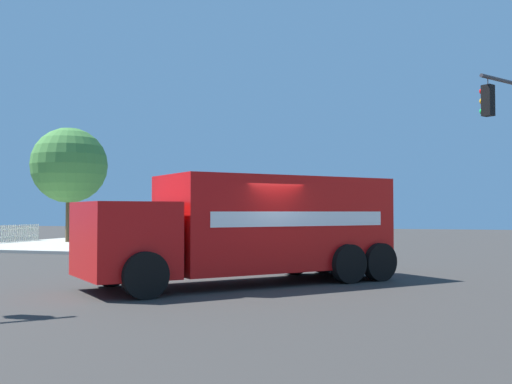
{
  "coord_description": "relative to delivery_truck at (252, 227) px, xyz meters",
  "views": [
    {
      "loc": [
        14.39,
        4.42,
        1.84
      ],
      "look_at": [
        -0.3,
        -0.1,
        2.34
      ],
      "focal_mm": 41.85,
      "sensor_mm": 36.0,
      "label": 1
    }
  ],
  "objects": [
    {
      "name": "picket_fence_run",
      "position": [
        -12.91,
        -18.25,
        -0.81
      ],
      "size": [
        5.32,
        0.05,
        0.95
      ],
      "color": "silver",
      "rests_on": "sidewalk_corner_near"
    },
    {
      "name": "sidewalk_corner_near",
      "position": [
        -12.91,
        -12.91,
        -1.36
      ],
      "size": [
        11.18,
        11.18,
        0.14
      ],
      "primitive_type": "cube",
      "color": "#B2ADA0",
      "rests_on": "ground"
    },
    {
      "name": "delivery_truck",
      "position": [
        0.0,
        0.0,
        0.0
      ],
      "size": [
        7.63,
        7.29,
        2.72
      ],
      "color": "red",
      "rests_on": "ground"
    },
    {
      "name": "ground_plane",
      "position": [
        0.17,
        0.17,
        -1.43
      ],
      "size": [
        100.0,
        100.0,
        0.0
      ],
      "primitive_type": "plane",
      "color": "#33302D"
    },
    {
      "name": "shade_tree_near",
      "position": [
        -14.16,
        -15.2,
        2.98
      ],
      "size": [
        4.22,
        4.22,
        6.39
      ],
      "color": "brown",
      "rests_on": "sidewalk_corner_near"
    },
    {
      "name": "pedestrian_near_corner",
      "position": [
        -13.63,
        -13.02,
        -0.33
      ],
      "size": [
        0.53,
        0.26,
        1.7
      ],
      "color": "black",
      "rests_on": "sidewalk_corner_near"
    }
  ]
}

